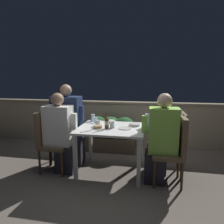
# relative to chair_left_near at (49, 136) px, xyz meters

# --- Properties ---
(ground_plane) EXTENTS (16.00, 16.00, 0.00)m
(ground_plane) POSITION_rel_chair_left_near_xyz_m (0.95, 0.12, -0.54)
(ground_plane) COLOR #665B51
(parapet_wall) EXTENTS (9.00, 0.18, 0.92)m
(parapet_wall) POSITION_rel_chair_left_near_xyz_m (0.95, 1.43, -0.08)
(parapet_wall) COLOR gray
(parapet_wall) RESTS_ON ground_plane
(dining_table) EXTENTS (0.96, 0.83, 0.70)m
(dining_table) POSITION_rel_chair_left_near_xyz_m (0.95, 0.12, 0.07)
(dining_table) COLOR white
(dining_table) RESTS_ON ground_plane
(planter_hedge) EXTENTS (0.98, 0.47, 0.68)m
(planter_hedge) POSITION_rel_chair_left_near_xyz_m (0.77, 1.00, -0.17)
(planter_hedge) COLOR brown
(planter_hedge) RESTS_ON ground_plane
(chair_left_near) EXTENTS (0.41, 0.41, 0.93)m
(chair_left_near) POSITION_rel_chair_left_near_xyz_m (0.00, 0.00, 0.00)
(chair_left_near) COLOR brown
(chair_left_near) RESTS_ON ground_plane
(person_white_polo) EXTENTS (0.49, 0.26, 1.21)m
(person_white_polo) POSITION_rel_chair_left_near_xyz_m (0.20, 0.00, 0.06)
(person_white_polo) COLOR #282833
(person_white_polo) RESTS_ON ground_plane
(chair_left_far) EXTENTS (0.41, 0.41, 0.93)m
(chair_left_far) POSITION_rel_chair_left_near_xyz_m (0.01, 0.29, 0.00)
(chair_left_far) COLOR brown
(chair_left_far) RESTS_ON ground_plane
(person_navy_jumper) EXTENTS (0.51, 0.26, 1.32)m
(person_navy_jumper) POSITION_rel_chair_left_near_xyz_m (0.21, 0.29, 0.11)
(person_navy_jumper) COLOR #282833
(person_navy_jumper) RESTS_ON ground_plane
(chair_right_near) EXTENTS (0.41, 0.41, 0.93)m
(chair_right_near) POSITION_rel_chair_left_near_xyz_m (1.85, -0.06, 0.00)
(chair_right_near) COLOR brown
(chair_right_near) RESTS_ON ground_plane
(person_green_blouse) EXTENTS (0.48, 0.26, 1.23)m
(person_green_blouse) POSITION_rel_chair_left_near_xyz_m (1.65, -0.06, 0.08)
(person_green_blouse) COLOR #282833
(person_green_blouse) RESTS_ON ground_plane
(chair_right_far) EXTENTS (0.41, 0.41, 0.93)m
(chair_right_far) POSITION_rel_chair_left_near_xyz_m (1.89, 0.24, 0.00)
(chair_right_far) COLOR brown
(chair_right_far) RESTS_ON ground_plane
(person_blue_shirt) EXTENTS (0.49, 0.26, 1.18)m
(person_blue_shirt) POSITION_rel_chair_left_near_xyz_m (1.69, 0.24, 0.05)
(person_blue_shirt) COLOR #282833
(person_blue_shirt) RESTS_ON ground_plane
(beer_bottle) EXTENTS (0.06, 0.06, 0.24)m
(beer_bottle) POSITION_rel_chair_left_near_xyz_m (0.89, 0.04, 0.25)
(beer_bottle) COLOR brown
(beer_bottle) RESTS_ON dining_table
(plate_0) EXTENTS (0.19, 0.19, 0.01)m
(plate_0) POSITION_rel_chair_left_near_xyz_m (1.15, 0.08, 0.16)
(plate_0) COLOR silver
(plate_0) RESTS_ON dining_table
(bowl_0) EXTENTS (0.13, 0.13, 0.05)m
(bowl_0) POSITION_rel_chair_left_near_xyz_m (0.89, 0.39, 0.18)
(bowl_0) COLOR silver
(bowl_0) RESTS_ON dining_table
(bowl_1) EXTENTS (0.13, 0.13, 0.04)m
(bowl_1) POSITION_rel_chair_left_near_xyz_m (0.76, 0.04, 0.18)
(bowl_1) COLOR tan
(bowl_1) RESTS_ON dining_table
(bowl_2) EXTENTS (0.16, 0.16, 0.04)m
(bowl_2) POSITION_rel_chair_left_near_xyz_m (1.28, 0.27, 0.18)
(bowl_2) COLOR beige
(bowl_2) RESTS_ON dining_table
(glass_cup_0) EXTENTS (0.07, 0.07, 0.10)m
(glass_cup_0) POSITION_rel_chair_left_near_xyz_m (0.97, 0.08, 0.21)
(glass_cup_0) COLOR silver
(glass_cup_0) RESTS_ON dining_table
(glass_cup_1) EXTENTS (0.07, 0.07, 0.12)m
(glass_cup_1) POSITION_rel_chair_left_near_xyz_m (0.57, 0.47, 0.22)
(glass_cup_1) COLOR silver
(glass_cup_1) RESTS_ON dining_table
(glass_cup_2) EXTENTS (0.08, 0.08, 0.09)m
(glass_cup_2) POSITION_rel_chair_left_near_xyz_m (0.73, 0.17, 0.20)
(glass_cup_2) COLOR silver
(glass_cup_2) RESTS_ON dining_table
(glass_cup_3) EXTENTS (0.06, 0.06, 0.08)m
(glass_cup_3) POSITION_rel_chair_left_near_xyz_m (0.64, 0.38, 0.20)
(glass_cup_3) COLOR silver
(glass_cup_3) RESTS_ON dining_table
(fork_0) EXTENTS (0.13, 0.14, 0.01)m
(fork_0) POSITION_rel_chair_left_near_xyz_m (0.65, -0.18, 0.16)
(fork_0) COLOR silver
(fork_0) RESTS_ON dining_table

